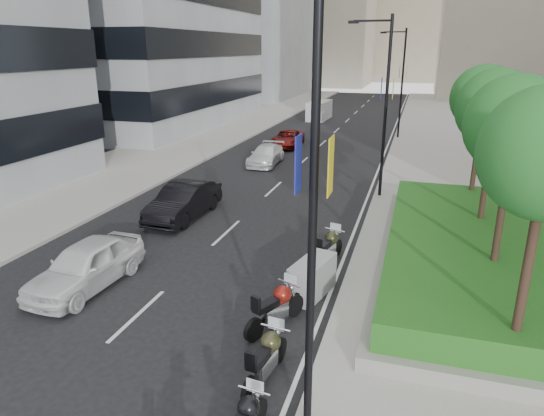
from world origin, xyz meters
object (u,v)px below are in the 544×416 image
at_px(lamp_post_2, 401,78).
at_px(car_d, 288,138).
at_px(motorcycle_3, 266,357).
at_px(car_c, 266,155).
at_px(lamp_post_0, 305,195).
at_px(motorcycle_4, 276,307).
at_px(lamp_post_1, 383,99).
at_px(motorcycle_6, 328,247).
at_px(delivery_van, 319,111).
at_px(car_b, 184,201).
at_px(motorcycle_5, 312,278).
at_px(car_a, 86,265).

relative_size(lamp_post_2, car_d, 1.96).
relative_size(motorcycle_3, car_c, 0.52).
xyz_separation_m(lamp_post_0, motorcycle_3, (-1.13, 1.33, -4.46)).
xyz_separation_m(motorcycle_4, car_d, (-6.52, 25.46, 0.00)).
bearing_deg(lamp_post_1, motorcycle_3, -94.14).
bearing_deg(lamp_post_0, motorcycle_3, 130.54).
relative_size(motorcycle_3, car_d, 0.49).
bearing_deg(motorcycle_3, car_d, 21.88).
relative_size(motorcycle_6, car_c, 0.52).
xyz_separation_m(motorcycle_4, motorcycle_6, (0.60, 4.64, -0.02)).
bearing_deg(lamp_post_0, delivery_van, 101.08).
xyz_separation_m(lamp_post_2, motorcycle_4, (-1.55, -31.43, -4.43)).
distance_m(lamp_post_2, motorcycle_6, 27.17).
xyz_separation_m(lamp_post_1, motorcycle_4, (-1.55, -13.43, -4.43)).
height_order(motorcycle_3, delivery_van, delivery_van).
bearing_deg(car_c, car_b, -94.00).
height_order(lamp_post_0, motorcycle_5, lamp_post_0).
relative_size(car_a, car_c, 1.03).
bearing_deg(motorcycle_4, car_b, 66.06).
bearing_deg(lamp_post_0, lamp_post_2, 90.00).
relative_size(lamp_post_1, car_a, 1.99).
relative_size(lamp_post_2, motorcycle_4, 4.06).
height_order(motorcycle_3, car_b, car_b).
relative_size(motorcycle_6, car_b, 0.47).
distance_m(lamp_post_0, lamp_post_2, 35.00).
distance_m(motorcycle_6, delivery_van, 37.09).
relative_size(car_a, car_b, 0.94).
relative_size(car_b, car_d, 1.05).
bearing_deg(motorcycle_6, lamp_post_1, 8.73).
bearing_deg(lamp_post_1, car_a, -122.34).
height_order(car_d, delivery_van, delivery_van).
bearing_deg(lamp_post_2, car_c, -122.39).
xyz_separation_m(lamp_post_2, car_d, (-8.07, -5.98, -4.43)).
height_order(motorcycle_4, motorcycle_6, motorcycle_4).
height_order(motorcycle_6, car_c, car_c).
distance_m(motorcycle_6, car_c, 15.98).
xyz_separation_m(motorcycle_6, car_d, (-7.12, 20.81, 0.02)).
distance_m(lamp_post_2, motorcycle_3, 33.99).
height_order(lamp_post_1, motorcycle_3, lamp_post_1).
relative_size(car_c, car_d, 0.96).
bearing_deg(lamp_post_1, motorcycle_4, -96.56).
distance_m(lamp_post_1, motorcycle_5, 12.20).
bearing_deg(motorcycle_4, motorcycle_6, 17.61).
xyz_separation_m(car_c, car_d, (-0.21, 6.41, 0.00)).
bearing_deg(motorcycle_4, motorcycle_5, 10.13).
xyz_separation_m(motorcycle_3, motorcycle_5, (0.15, 4.36, -0.01)).
height_order(motorcycle_5, car_b, car_b).
height_order(lamp_post_1, motorcycle_4, lamp_post_1).
xyz_separation_m(car_a, car_d, (0.09, 24.90, -0.13)).
xyz_separation_m(motorcycle_3, car_a, (-7.02, 2.79, 0.16)).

